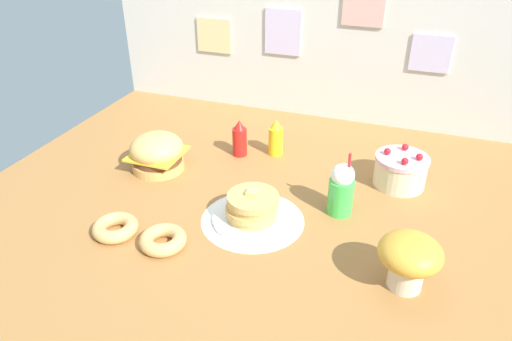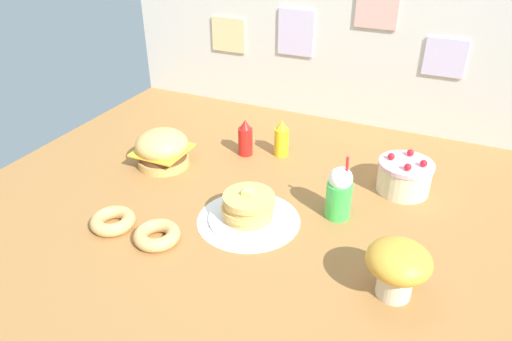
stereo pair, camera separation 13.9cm
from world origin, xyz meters
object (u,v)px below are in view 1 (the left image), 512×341
(donut_pink_glaze, at_px, (115,227))
(mushroom_stool, at_px, (409,257))
(burger, at_px, (157,153))
(donut_chocolate, at_px, (163,240))
(mustard_bottle, at_px, (276,138))
(layer_cake, at_px, (400,170))
(pancake_stack, at_px, (252,209))
(cream_soda_cup, at_px, (341,189))
(ketchup_bottle, at_px, (240,139))

(donut_pink_glaze, height_order, mushroom_stool, mushroom_stool)
(burger, distance_m, donut_chocolate, 0.60)
(mustard_bottle, bearing_deg, layer_cake, -8.31)
(mustard_bottle, xyz_separation_m, donut_pink_glaze, (-0.39, -0.84, -0.06))
(burger, height_order, pancake_stack, burger)
(cream_soda_cup, distance_m, donut_chocolate, 0.74)
(burger, relative_size, pancake_stack, 0.78)
(mushroom_stool, bearing_deg, layer_cake, 96.80)
(layer_cake, distance_m, cream_soda_cup, 0.38)
(burger, relative_size, mustard_bottle, 1.33)
(donut_pink_glaze, xyz_separation_m, donut_chocolate, (0.21, -0.00, 0.00))
(pancake_stack, bearing_deg, donut_chocolate, -134.89)
(burger, bearing_deg, mustard_bottle, 34.61)
(burger, relative_size, cream_soda_cup, 0.88)
(ketchup_bottle, distance_m, cream_soda_cup, 0.67)
(cream_soda_cup, bearing_deg, ketchup_bottle, 150.21)
(pancake_stack, distance_m, donut_pink_glaze, 0.54)
(layer_cake, height_order, donut_pink_glaze, layer_cake)
(ketchup_bottle, bearing_deg, layer_cake, -1.58)
(layer_cake, bearing_deg, mustard_bottle, 171.69)
(ketchup_bottle, bearing_deg, pancake_stack, -63.35)
(ketchup_bottle, distance_m, mustard_bottle, 0.18)
(layer_cake, xyz_separation_m, mushroom_stool, (0.08, -0.66, 0.05))
(mustard_bottle, bearing_deg, burger, -145.39)
(burger, bearing_deg, cream_soda_cup, -4.06)
(layer_cake, bearing_deg, pancake_stack, -137.33)
(pancake_stack, xyz_separation_m, ketchup_bottle, (-0.26, 0.51, 0.03))
(mushroom_stool, bearing_deg, donut_pink_glaze, -175.50)
(cream_soda_cup, bearing_deg, mustard_bottle, 135.63)
(donut_chocolate, xyz_separation_m, mushroom_stool, (0.87, 0.09, 0.10))
(layer_cake, xyz_separation_m, donut_chocolate, (-0.79, -0.75, -0.05))
(mustard_bottle, bearing_deg, pancake_stack, -81.35)
(cream_soda_cup, distance_m, donut_pink_glaze, 0.91)
(layer_cake, xyz_separation_m, cream_soda_cup, (-0.21, -0.31, 0.04))
(mustard_bottle, distance_m, donut_chocolate, 0.86)
(ketchup_bottle, height_order, mushroom_stool, mushroom_stool)
(layer_cake, bearing_deg, cream_soda_cup, -124.55)
(donut_chocolate, bearing_deg, burger, 121.64)
(ketchup_bottle, distance_m, donut_chocolate, 0.78)
(burger, xyz_separation_m, pancake_stack, (0.58, -0.25, -0.03))
(pancake_stack, distance_m, cream_soda_cup, 0.37)
(burger, height_order, donut_chocolate, burger)
(layer_cake, relative_size, mustard_bottle, 1.25)
(donut_chocolate, bearing_deg, mustard_bottle, 78.39)
(pancake_stack, height_order, cream_soda_cup, cream_soda_cup)
(cream_soda_cup, height_order, mushroom_stool, cream_soda_cup)
(ketchup_bottle, height_order, cream_soda_cup, cream_soda_cup)
(burger, xyz_separation_m, mushroom_stool, (1.19, -0.42, 0.04))
(layer_cake, xyz_separation_m, donut_pink_glaze, (-1.01, -0.75, -0.05))
(donut_chocolate, relative_size, mushroom_stool, 0.85)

